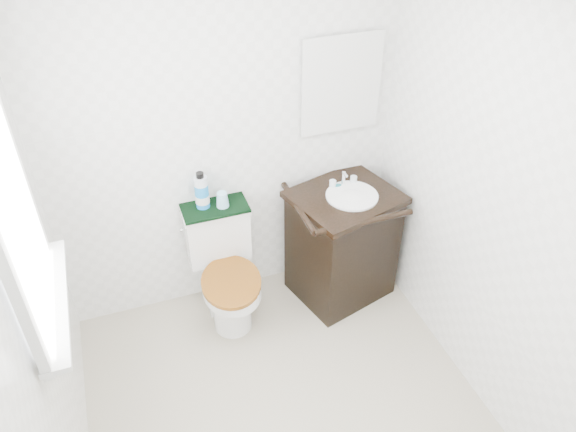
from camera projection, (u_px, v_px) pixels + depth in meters
floor at (292, 421)px, 3.19m from camera, size 2.40×2.40×0.00m
wall_back at (225, 139)px, 3.38m from camera, size 2.40×0.00×2.40m
wall_left at (28, 327)px, 2.18m from camera, size 0.00×2.40×2.40m
wall_right at (502, 214)px, 2.77m from camera, size 0.00×2.40×2.40m
window at (12, 217)px, 2.16m from camera, size 0.02×0.70×0.90m
mirror at (341, 84)px, 3.41m from camera, size 0.50×0.02×0.60m
toilet at (225, 273)px, 3.68m from camera, size 0.43×0.64×0.78m
vanity at (342, 242)px, 3.80m from camera, size 0.77×0.70×0.92m
trash_bin at (300, 266)px, 4.04m from camera, size 0.20×0.16×0.27m
towel at (215, 208)px, 3.51m from camera, size 0.41×0.22×0.02m
mouthwash_bottle at (202, 191)px, 3.44m from camera, size 0.09×0.09×0.25m
cup at (222, 199)px, 3.48m from camera, size 0.08×0.08×0.10m
soap_bar at (337, 186)px, 3.64m from camera, size 0.07×0.05×0.02m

